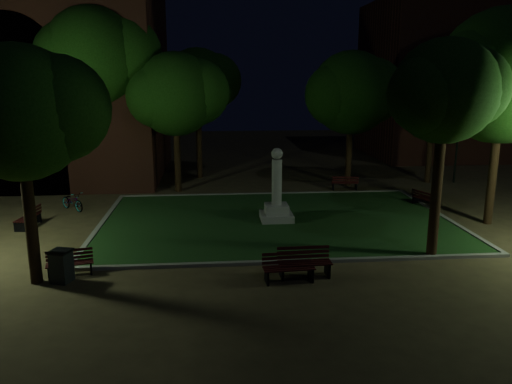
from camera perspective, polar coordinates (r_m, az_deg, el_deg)
ground at (r=20.25m, az=3.07°, el=-4.98°), size 80.00×80.00×0.00m
lawn at (r=22.13m, az=2.35°, el=-3.29°), size 15.00×10.00×0.08m
lawn_kerb at (r=22.13m, az=2.35°, el=-3.24°), size 15.40×10.40×0.12m
monument at (r=21.89m, az=2.37°, el=-0.98°), size 1.40×1.40×3.20m
building_far at (r=44.23m, az=23.49°, el=11.66°), size 16.00×10.00×12.00m
tree_west at (r=16.04m, az=-25.16°, el=8.17°), size 4.89×3.99×7.24m
tree_north_wl at (r=27.56m, az=-9.01°, el=10.98°), size 5.51×4.50×7.59m
tree_north_er at (r=29.28m, az=11.06°, el=11.06°), size 5.79×4.73×7.73m
tree_ne at (r=31.51m, az=19.85°, el=10.37°), size 5.20×4.24×7.33m
tree_east at (r=23.30m, az=26.69°, el=11.75°), size 6.79×5.54×9.06m
tree_se at (r=17.97m, az=21.01°, el=10.65°), size 4.30×3.51×7.55m
tree_nw at (r=28.66m, az=-17.66°, el=14.54°), size 6.62×5.41×10.01m
tree_far_north at (r=31.27m, az=-6.53°, el=12.32°), size 5.08×4.15×8.00m
lamppost_nw at (r=29.25m, az=-20.30°, el=5.70°), size 1.18×0.28×4.14m
lamppost_ne at (r=32.06m, az=22.13°, el=6.66°), size 1.18×0.28×4.63m
bench_near_left at (r=16.19m, az=5.54°, el=-8.08°), size 1.72×0.65×0.94m
bench_near_right at (r=15.80m, az=3.72°, el=-8.69°), size 1.64×0.68×0.88m
bench_west_near at (r=17.33m, az=-20.50°, el=-7.67°), size 1.53×0.84×0.80m
bench_left_side at (r=23.30m, az=-24.51°, el=-2.73°), size 0.71×1.59×0.84m
bench_right_side at (r=25.77m, az=18.75°, el=-0.84°), size 0.98×1.57×0.81m
bench_far_side at (r=28.58m, az=10.11°, el=0.98°), size 1.53×0.69×0.81m
trash_bin at (r=16.79m, az=-21.34°, el=-7.87°), size 0.76×0.76×1.03m
bicycle at (r=25.43m, az=-20.25°, el=-0.98°), size 1.64×1.62×0.90m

